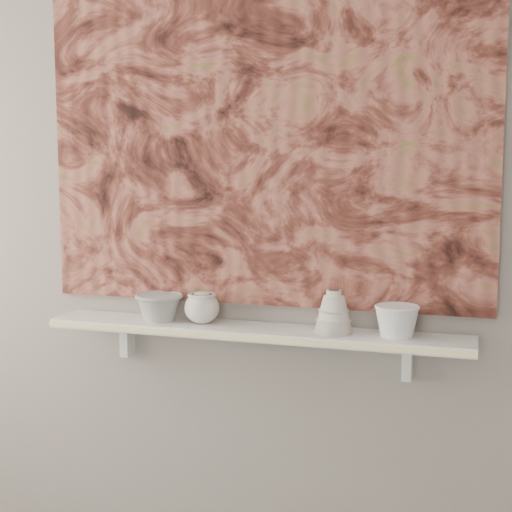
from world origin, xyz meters
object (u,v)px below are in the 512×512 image
at_px(painting, 260,138).
at_px(cup_cream, 202,308).
at_px(shelf, 253,331).
at_px(bowl_grey, 159,307).
at_px(bell_vessel, 334,311).
at_px(bowl_white, 397,321).

xyz_separation_m(painting, cup_cream, (-0.18, -0.08, -0.56)).
bearing_deg(shelf, bowl_grey, 180.00).
xyz_separation_m(cup_cream, bell_vessel, (0.44, 0.00, 0.02)).
relative_size(painting, cup_cream, 12.99).
xyz_separation_m(shelf, bowl_white, (0.46, 0.00, 0.06)).
distance_m(painting, cup_cream, 0.59).
bearing_deg(bell_vessel, bowl_white, 0.00).
height_order(cup_cream, bell_vessel, bell_vessel).
bearing_deg(shelf, bell_vessel, 0.00).
distance_m(painting, bowl_grey, 0.66).
bearing_deg(bell_vessel, painting, 163.12).
bearing_deg(bowl_white, cup_cream, 180.00).
relative_size(bell_vessel, bowl_white, 0.99).
distance_m(shelf, bell_vessel, 0.28).
bearing_deg(bowl_white, painting, 170.09).
bearing_deg(painting, cup_cream, -155.60).
height_order(bowl_grey, cup_cream, cup_cream).
height_order(painting, bell_vessel, painting).
distance_m(shelf, painting, 0.63).
height_order(painting, bowl_white, painting).
bearing_deg(bowl_grey, bell_vessel, 0.00).
xyz_separation_m(painting, bowl_white, (0.46, -0.08, -0.56)).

